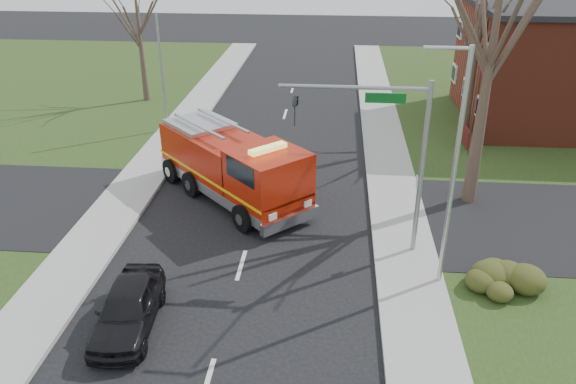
{
  "coord_description": "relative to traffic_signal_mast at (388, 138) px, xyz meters",
  "views": [
    {
      "loc": [
        3.29,
        -17.45,
        11.75
      ],
      "look_at": [
        1.56,
        2.32,
        2.0
      ],
      "focal_mm": 35.0,
      "sensor_mm": 36.0,
      "label": 1
    }
  ],
  "objects": [
    {
      "name": "streetlight_pole",
      "position": [
        1.93,
        -2.0,
        -0.16
      ],
      "size": [
        1.48,
        0.16,
        8.4
      ],
      "color": "#B7BABF",
      "rests_on": "ground"
    },
    {
      "name": "bare_tree_near",
      "position": [
        4.29,
        4.5,
        2.71
      ],
      "size": [
        6.0,
        6.0,
        12.0
      ],
      "color": "#3F2E25",
      "rests_on": "ground"
    },
    {
      "name": "ground",
      "position": [
        -5.21,
        -1.5,
        -4.71
      ],
      "size": [
        120.0,
        120.0,
        0.0
      ],
      "primitive_type": "plane",
      "color": "black",
      "rests_on": "ground"
    },
    {
      "name": "health_center_sign",
      "position": [
        5.29,
        11.0,
        -3.83
      ],
      "size": [
        0.12,
        2.0,
        1.4
      ],
      "color": "#4D1213",
      "rests_on": "ground"
    },
    {
      "name": "hedge_corner",
      "position": [
        3.79,
        -2.5,
        -4.13
      ],
      "size": [
        2.8,
        2.0,
        0.9
      ],
      "primitive_type": "ellipsoid",
      "color": "#2C3513",
      "rests_on": "lawn_right"
    },
    {
      "name": "bare_tree_left",
      "position": [
        -15.21,
        18.5,
        0.86
      ],
      "size": [
        4.5,
        4.5,
        9.0
      ],
      "color": "#3F2E25",
      "rests_on": "ground"
    },
    {
      "name": "sidewalk_left",
      "position": [
        -11.41,
        -1.5,
        -4.63
      ],
      "size": [
        2.4,
        80.0,
        0.15
      ],
      "primitive_type": "cube",
      "color": "#9B9C96",
      "rests_on": "ground"
    },
    {
      "name": "utility_pole_far",
      "position": [
        -12.01,
        12.5,
        -1.21
      ],
      "size": [
        0.14,
        0.14,
        7.0
      ],
      "primitive_type": "cylinder",
      "color": "gray",
      "rests_on": "ground"
    },
    {
      "name": "fire_engine",
      "position": [
        -6.41,
        4.03,
        -3.17
      ],
      "size": [
        7.87,
        8.04,
        3.39
      ],
      "rotation": [
        0.0,
        0.0,
        0.76
      ],
      "color": "#A31A07",
      "rests_on": "ground"
    },
    {
      "name": "traffic_signal_mast",
      "position": [
        0.0,
        0.0,
        0.0
      ],
      "size": [
        5.29,
        0.18,
        6.8
      ],
      "color": "gray",
      "rests_on": "ground"
    },
    {
      "name": "sidewalk_right",
      "position": [
        0.99,
        -1.5,
        -4.63
      ],
      "size": [
        2.4,
        80.0,
        0.15
      ],
      "primitive_type": "cube",
      "color": "#9B9C96",
      "rests_on": "ground"
    },
    {
      "name": "parked_car_maroon",
      "position": [
        -8.17,
        -5.25,
        -3.98
      ],
      "size": [
        2.01,
        4.36,
        1.45
      ],
      "primitive_type": "imported",
      "rotation": [
        0.0,
        0.0,
        0.07
      ],
      "color": "black",
      "rests_on": "ground"
    },
    {
      "name": "bare_tree_far",
      "position": [
        5.79,
        13.5,
        1.78
      ],
      "size": [
        5.25,
        5.25,
        10.5
      ],
      "color": "#3F2E25",
      "rests_on": "ground"
    }
  ]
}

